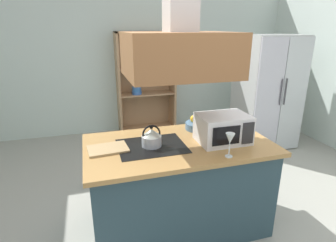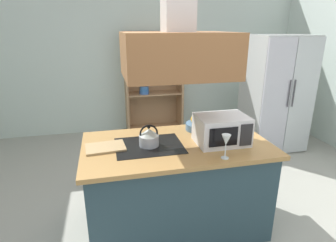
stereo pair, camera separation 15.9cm
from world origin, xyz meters
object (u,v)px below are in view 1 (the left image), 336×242
dish_cabinet (146,89)px  microwave (223,128)px  cutting_board (108,149)px  fruit_bowl (198,125)px  wine_glass_on_counter (230,140)px  kettle (152,137)px  refrigerator (267,92)px

dish_cabinet → microwave: 2.86m
cutting_board → fruit_bowl: size_ratio=1.29×
microwave → wine_glass_on_counter: bearing=-107.3°
cutting_board → wine_glass_on_counter: 1.05m
microwave → kettle: bearing=172.9°
cutting_board → microwave: (1.04, -0.12, 0.12)m
wine_glass_on_counter → fruit_bowl: (0.00, 0.68, -0.10)m
kettle → cutting_board: kettle is taller
refrigerator → cutting_board: bearing=-150.3°
refrigerator → cutting_board: (-2.69, -1.53, 0.01)m
microwave → fruit_bowl: size_ratio=1.75×
fruit_bowl → dish_cabinet: bearing=90.8°
kettle → dish_cabinet: bearing=79.1°
dish_cabinet → microwave: (0.13, -2.85, 0.21)m
refrigerator → microwave: (-1.65, -1.65, 0.13)m
cutting_board → microwave: size_ratio=0.74×
kettle → microwave: 0.66m
wine_glass_on_counter → fruit_bowl: wine_glass_on_counter is taller
refrigerator → wine_glass_on_counter: (-1.74, -1.95, 0.15)m
dish_cabinet → fruit_bowl: bearing=-89.2°
cutting_board → wine_glass_on_counter: (0.95, -0.42, 0.14)m
microwave → fruit_bowl: bearing=103.6°
kettle → microwave: (0.66, -0.08, 0.05)m
refrigerator → dish_cabinet: size_ratio=0.98×
dish_cabinet → microwave: size_ratio=4.01×
fruit_bowl → cutting_board: bearing=-164.5°
refrigerator → dish_cabinet: bearing=146.0°
dish_cabinet → cutting_board: size_ratio=5.43×
refrigerator → kettle: size_ratio=9.06×
refrigerator → fruit_bowl: (-1.74, -1.27, 0.05)m
cutting_board → microwave: bearing=-6.3°
dish_cabinet → cutting_board: dish_cabinet is taller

